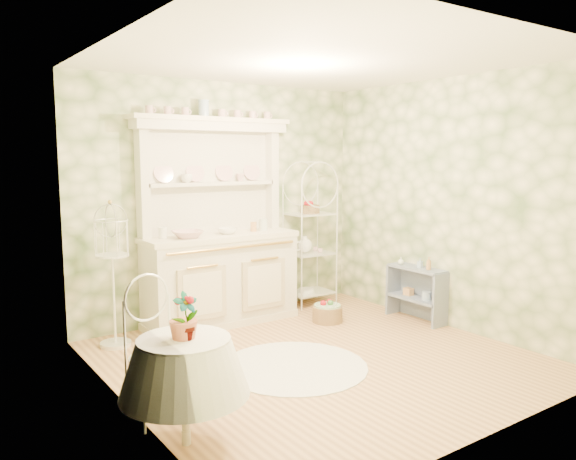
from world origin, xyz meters
TOP-DOWN VIEW (x-y plane):
  - floor at (0.00, 0.00)m, footprint 3.60×3.60m
  - ceiling at (0.00, 0.00)m, footprint 3.60×3.60m
  - wall_left at (-1.80, 0.00)m, footprint 3.60×3.60m
  - wall_right at (1.80, 0.00)m, footprint 3.60×3.60m
  - wall_back at (0.00, 1.80)m, footprint 3.60×3.60m
  - wall_front at (0.00, -1.80)m, footprint 3.60×3.60m
  - kitchen_dresser at (-0.20, 1.52)m, footprint 1.87×0.61m
  - bakers_rack at (1.11, 1.60)m, footprint 0.55×0.40m
  - side_shelf at (1.68, 0.34)m, footprint 0.32×0.75m
  - round_table at (-1.68, -0.74)m, footprint 0.80×0.80m
  - cafe_chair at (-1.68, -0.28)m, footprint 0.39×0.39m
  - birdcage_stand at (-1.43, 1.43)m, footprint 0.37×0.37m
  - floor_basket at (0.80, 0.86)m, footprint 0.49×0.49m
  - lace_rug at (-0.31, -0.04)m, footprint 1.43×1.43m
  - bowl_floral at (-0.63, 1.45)m, footprint 0.36×0.36m
  - bowl_white at (-0.13, 1.49)m, footprint 0.28×0.28m
  - cup_left at (-0.51, 1.68)m, footprint 0.16×0.16m
  - cup_right at (0.16, 1.68)m, footprint 0.12×0.12m
  - potted_geranium at (-1.68, -0.78)m, footprint 0.16×0.11m
  - bottle_amber at (1.67, 0.16)m, footprint 0.07×0.07m
  - bottle_blue at (1.68, 0.30)m, footprint 0.06×0.06m
  - bottle_glass at (1.63, 0.54)m, footprint 0.08×0.08m

SIDE VIEW (x-z plane):
  - floor at x=0.00m, z-range 0.00..0.00m
  - lace_rug at x=-0.31m, z-range 0.00..0.01m
  - floor_basket at x=0.80m, z-range 0.00..0.24m
  - side_shelf at x=1.68m, z-range 0.00..0.63m
  - round_table at x=-1.68m, z-range 0.00..0.71m
  - cafe_chair at x=-1.68m, z-range 0.00..0.77m
  - bottle_glass at x=1.63m, z-range 0.60..0.69m
  - bottle_blue at x=1.68m, z-range 0.60..0.71m
  - bottle_amber at x=1.67m, z-range 0.61..0.75m
  - birdcage_stand at x=-1.43m, z-range 0.00..1.51m
  - potted_geranium at x=-1.68m, z-range 0.70..1.00m
  - bakers_rack at x=1.11m, z-range 0.00..1.75m
  - bowl_floral at x=-0.63m, z-range 0.98..1.06m
  - bowl_white at x=-0.13m, z-range 0.98..1.05m
  - kitchen_dresser at x=-0.20m, z-range 0.00..2.29m
  - wall_left at x=-1.80m, z-range 1.35..1.35m
  - wall_right at x=1.80m, z-range 1.35..1.35m
  - wall_back at x=0.00m, z-range 1.35..1.35m
  - wall_front at x=0.00m, z-range 1.35..1.35m
  - cup_left at x=-0.51m, z-range 1.56..1.66m
  - cup_right at x=0.16m, z-range 1.56..1.66m
  - ceiling at x=0.00m, z-range 2.70..2.70m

